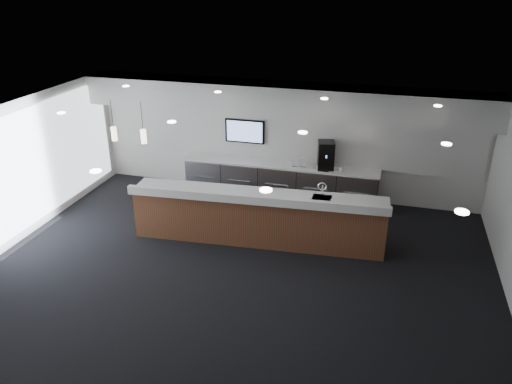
# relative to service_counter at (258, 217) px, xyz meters

# --- Properties ---
(ground) EXTENTS (10.00, 10.00, 0.00)m
(ground) POSITION_rel_service_counter_xyz_m (-0.06, -1.30, -0.57)
(ground) COLOR black
(ground) RESTS_ON ground
(ceiling) EXTENTS (10.00, 8.00, 0.02)m
(ceiling) POSITION_rel_service_counter_xyz_m (-0.06, -1.30, 2.43)
(ceiling) COLOR black
(ceiling) RESTS_ON back_wall
(back_wall) EXTENTS (10.00, 0.02, 3.00)m
(back_wall) POSITION_rel_service_counter_xyz_m (-0.06, 2.70, 0.93)
(back_wall) COLOR silver
(back_wall) RESTS_ON ground
(left_wall) EXTENTS (0.02, 8.00, 3.00)m
(left_wall) POSITION_rel_service_counter_xyz_m (-5.06, -1.30, 0.93)
(left_wall) COLOR silver
(left_wall) RESTS_ON ground
(soffit_bulkhead) EXTENTS (10.00, 0.90, 0.70)m
(soffit_bulkhead) POSITION_rel_service_counter_xyz_m (-0.06, 2.25, 2.08)
(soffit_bulkhead) COLOR silver
(soffit_bulkhead) RESTS_ON back_wall
(alcove_panel) EXTENTS (9.80, 0.06, 1.40)m
(alcove_panel) POSITION_rel_service_counter_xyz_m (-0.06, 2.67, 1.03)
(alcove_panel) COLOR silver
(alcove_panel) RESTS_ON back_wall
(window_blinds_wall) EXTENTS (0.04, 7.36, 2.55)m
(window_blinds_wall) POSITION_rel_service_counter_xyz_m (-5.02, -1.30, 0.93)
(window_blinds_wall) COLOR #ADC2D0
(window_blinds_wall) RESTS_ON left_wall
(back_credenza) EXTENTS (5.06, 0.66, 0.95)m
(back_credenza) POSITION_rel_service_counter_xyz_m (-0.06, 2.34, -0.10)
(back_credenza) COLOR gray
(back_credenza) RESTS_ON ground
(wall_tv) EXTENTS (1.05, 0.08, 0.62)m
(wall_tv) POSITION_rel_service_counter_xyz_m (-1.06, 2.61, 1.08)
(wall_tv) COLOR black
(wall_tv) RESTS_ON back_wall
(pendant_left) EXTENTS (0.12, 0.12, 0.30)m
(pendant_left) POSITION_rel_service_counter_xyz_m (-2.46, -0.50, 1.68)
(pendant_left) COLOR beige
(pendant_left) RESTS_ON ceiling
(pendant_right) EXTENTS (0.12, 0.12, 0.30)m
(pendant_right) POSITION_rel_service_counter_xyz_m (-3.16, -0.50, 1.68)
(pendant_right) COLOR beige
(pendant_right) RESTS_ON ceiling
(ceiling_can_lights) EXTENTS (7.00, 5.00, 0.02)m
(ceiling_can_lights) POSITION_rel_service_counter_xyz_m (-0.06, -1.30, 2.40)
(ceiling_can_lights) COLOR white
(ceiling_can_lights) RESTS_ON ceiling
(service_counter) EXTENTS (5.55, 1.30, 1.49)m
(service_counter) POSITION_rel_service_counter_xyz_m (0.00, 0.00, 0.00)
(service_counter) COLOR brown
(service_counter) RESTS_ON ground
(coffee_machine) EXTENTS (0.48, 0.56, 0.69)m
(coffee_machine) POSITION_rel_service_counter_xyz_m (1.10, 2.34, 0.72)
(coffee_machine) COLOR black
(coffee_machine) RESTS_ON back_credenza
(info_sign_left) EXTENTS (0.17, 0.03, 0.24)m
(info_sign_left) POSITION_rel_service_counter_xyz_m (0.55, 2.27, 0.49)
(info_sign_left) COLOR silver
(info_sign_left) RESTS_ON back_credenza
(info_sign_right) EXTENTS (0.16, 0.03, 0.21)m
(info_sign_right) POSITION_rel_service_counter_xyz_m (0.36, 2.25, 0.48)
(info_sign_right) COLOR silver
(info_sign_right) RESTS_ON back_credenza
(cup_0) EXTENTS (0.11, 0.11, 0.10)m
(cup_0) POSITION_rel_service_counter_xyz_m (1.50, 2.22, 0.43)
(cup_0) COLOR white
(cup_0) RESTS_ON back_credenza
(cup_1) EXTENTS (0.15, 0.15, 0.10)m
(cup_1) POSITION_rel_service_counter_xyz_m (1.36, 2.22, 0.43)
(cup_1) COLOR white
(cup_1) RESTS_ON back_credenza
(cup_2) EXTENTS (0.13, 0.13, 0.10)m
(cup_2) POSITION_rel_service_counter_xyz_m (1.22, 2.22, 0.43)
(cup_2) COLOR white
(cup_2) RESTS_ON back_credenza
(cup_3) EXTENTS (0.14, 0.14, 0.10)m
(cup_3) POSITION_rel_service_counter_xyz_m (1.08, 2.22, 0.43)
(cup_3) COLOR white
(cup_3) RESTS_ON back_credenza
(cup_4) EXTENTS (0.15, 0.15, 0.10)m
(cup_4) POSITION_rel_service_counter_xyz_m (0.94, 2.22, 0.43)
(cup_4) COLOR white
(cup_4) RESTS_ON back_credenza
(cup_5) EXTENTS (0.12, 0.12, 0.10)m
(cup_5) POSITION_rel_service_counter_xyz_m (0.80, 2.22, 0.43)
(cup_5) COLOR white
(cup_5) RESTS_ON back_credenza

